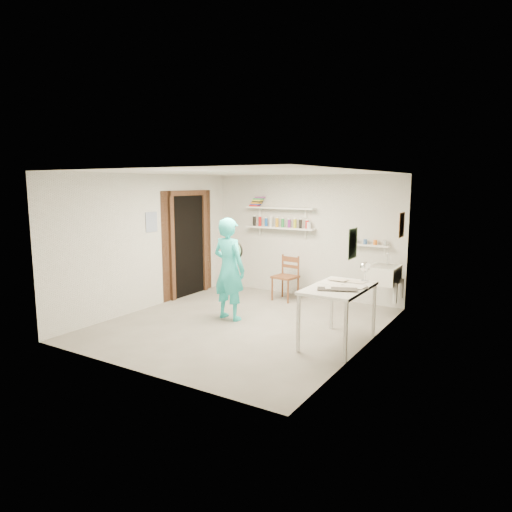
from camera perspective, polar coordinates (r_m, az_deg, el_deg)
The scene contains 27 objects.
floor at distance 7.43m, azimuth -1.64°, elevation -8.52°, with size 4.00×4.50×0.02m, color slate.
ceiling at distance 7.08m, azimuth -1.73°, elevation 10.49°, with size 4.00×4.50×0.02m, color silver.
wall_back at distance 9.11m, azimuth 6.15°, elevation 2.49°, with size 4.00×0.02×2.40m, color silver.
wall_front at distance 5.44m, azimuth -14.88°, elevation -2.18°, with size 4.00×0.02×2.40m, color silver.
wall_left at distance 8.42m, azimuth -13.19°, elevation 1.77°, with size 0.02×4.50×2.40m, color silver.
wall_right at distance 6.29m, azimuth 13.80°, elevation -0.64°, with size 0.02×4.50×2.40m, color silver.
doorway_recess at distance 9.20m, azimuth -8.46°, elevation 1.25°, with size 0.02×0.90×2.00m, color black.
corridor_box at distance 9.66m, azimuth -11.69°, elevation 1.83°, with size 1.40×1.50×2.10m, color brown.
door_lintel at distance 9.11m, azimuth -8.51°, elevation 7.80°, with size 0.06×1.05×0.10m, color brown.
door_jamb_near at distance 8.81m, azimuth -10.45°, elevation 0.86°, with size 0.06×0.10×2.00m, color brown.
door_jamb_far at distance 9.57m, azimuth -6.44°, elevation 1.59°, with size 0.06×0.10×2.00m, color brown.
shelf_lower at distance 9.21m, azimuth 3.01°, elevation 3.54°, with size 1.50×0.22×0.03m, color white.
shelf_upper at distance 9.18m, azimuth 3.03°, elevation 6.02°, with size 1.50×0.22×0.03m, color white.
ledge_shelf at distance 8.55m, azimuth 14.07°, elevation 1.30°, with size 0.70×0.14×0.03m, color white.
poster_left at distance 8.40m, azimuth -12.93°, elevation 4.17°, with size 0.01×0.28×0.36m, color #334C7F.
poster_right_a at distance 7.98m, azimuth 17.75°, elevation 3.72°, with size 0.01×0.34×0.42m, color #995933.
poster_right_b at distance 5.74m, azimuth 12.01°, elevation 1.54°, with size 0.01×0.30×0.38m, color #3F724C.
belfast_sink at distance 8.06m, azimuth 15.65°, elevation -2.25°, with size 0.48×0.60×0.30m, color white.
man at distance 7.50m, azimuth -3.39°, elevation -1.63°, with size 0.62×0.40×1.69m, color #2AD5D4.
wall_clock at distance 7.64m, azimuth -2.62°, elevation 0.72°, with size 0.30×0.30×0.04m, color beige.
wooden_chair at distance 8.79m, azimuth 3.68°, elevation -2.62°, with size 0.43×0.41×0.92m, color brown.
work_table at distance 6.52m, azimuth 10.22°, elevation -7.31°, with size 0.74×1.23×0.82m, color white.
desk_lamp at distance 6.76m, azimuth 13.51°, elevation -1.33°, with size 0.15×0.15×0.15m, color white.
spray_cans at distance 9.20m, azimuth 3.01°, elevation 4.16°, with size 1.32×0.06×0.17m.
book_stack at distance 9.44m, azimuth 0.14°, elevation 6.80°, with size 0.30×0.14×0.20m.
ledge_pots at distance 8.54m, azimuth 14.09°, elevation 1.70°, with size 0.48×0.07×0.09m.
papers at distance 6.41m, azimuth 10.32°, elevation -3.64°, with size 0.30×0.22×0.03m.
Camera 1 is at (3.89, -5.92, 2.23)m, focal length 32.00 mm.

